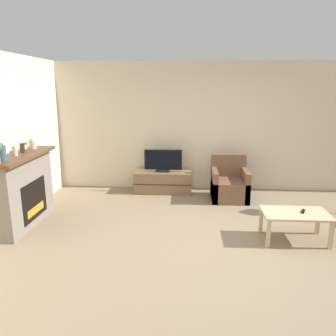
{
  "coord_description": "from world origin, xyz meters",
  "views": [
    {
      "loc": [
        -0.55,
        -4.31,
        2.16
      ],
      "look_at": [
        -0.89,
        1.0,
        0.85
      ],
      "focal_mm": 35.0,
      "sensor_mm": 36.0,
      "label": 1
    }
  ],
  "objects_px": {
    "mantel_vase_right": "(33,144)",
    "tv_stand": "(163,182)",
    "coffee_table": "(295,216)",
    "mantel_vase_centre_left": "(15,151)",
    "fireplace": "(22,189)",
    "mantel_clock": "(24,148)",
    "armchair": "(229,185)",
    "mantel_vase_left": "(2,152)",
    "remote": "(303,211)",
    "tv": "(163,162)"
  },
  "relations": [
    {
      "from": "mantel_vase_right",
      "to": "tv_stand",
      "type": "distance_m",
      "value": 2.71
    },
    {
      "from": "coffee_table",
      "to": "mantel_vase_centre_left",
      "type": "bearing_deg",
      "value": 177.28
    },
    {
      "from": "fireplace",
      "to": "mantel_clock",
      "type": "relative_size",
      "value": 10.28
    },
    {
      "from": "mantel_vase_centre_left",
      "to": "mantel_clock",
      "type": "bearing_deg",
      "value": 89.84
    },
    {
      "from": "armchair",
      "to": "coffee_table",
      "type": "relative_size",
      "value": 0.92
    },
    {
      "from": "mantel_vase_left",
      "to": "remote",
      "type": "height_order",
      "value": "mantel_vase_left"
    },
    {
      "from": "armchair",
      "to": "remote",
      "type": "bearing_deg",
      "value": -64.98
    },
    {
      "from": "armchair",
      "to": "tv",
      "type": "bearing_deg",
      "value": 165.55
    },
    {
      "from": "mantel_vase_left",
      "to": "armchair",
      "type": "relative_size",
      "value": 0.3
    },
    {
      "from": "mantel_vase_right",
      "to": "armchair",
      "type": "relative_size",
      "value": 0.23
    },
    {
      "from": "armchair",
      "to": "remote",
      "type": "height_order",
      "value": "armchair"
    },
    {
      "from": "mantel_vase_left",
      "to": "mantel_vase_right",
      "type": "relative_size",
      "value": 1.34
    },
    {
      "from": "mantel_vase_centre_left",
      "to": "coffee_table",
      "type": "relative_size",
      "value": 0.18
    },
    {
      "from": "mantel_vase_left",
      "to": "remote",
      "type": "relative_size",
      "value": 1.68
    },
    {
      "from": "coffee_table",
      "to": "remote",
      "type": "bearing_deg",
      "value": 14.23
    },
    {
      "from": "tv_stand",
      "to": "coffee_table",
      "type": "height_order",
      "value": "tv_stand"
    },
    {
      "from": "mantel_vase_left",
      "to": "mantel_clock",
      "type": "bearing_deg",
      "value": 89.93
    },
    {
      "from": "mantel_clock",
      "to": "armchair",
      "type": "relative_size",
      "value": 0.18
    },
    {
      "from": "mantel_vase_right",
      "to": "remote",
      "type": "bearing_deg",
      "value": -9.94
    },
    {
      "from": "armchair",
      "to": "remote",
      "type": "xyz_separation_m",
      "value": [
        0.83,
        -1.79,
        0.16
      ]
    },
    {
      "from": "mantel_vase_left",
      "to": "mantel_clock",
      "type": "xyz_separation_m",
      "value": [
        0.0,
        0.62,
        -0.04
      ]
    },
    {
      "from": "fireplace",
      "to": "tv",
      "type": "xyz_separation_m",
      "value": [
        2.1,
        1.85,
        0.07
      ]
    },
    {
      "from": "fireplace",
      "to": "tv_stand",
      "type": "height_order",
      "value": "fireplace"
    },
    {
      "from": "mantel_clock",
      "to": "tv",
      "type": "height_order",
      "value": "mantel_clock"
    },
    {
      "from": "tv_stand",
      "to": "coffee_table",
      "type": "distance_m",
      "value": 3.0
    },
    {
      "from": "mantel_vase_left",
      "to": "mantel_vase_centre_left",
      "type": "relative_size",
      "value": 1.54
    },
    {
      "from": "mantel_vase_centre_left",
      "to": "mantel_clock",
      "type": "relative_size",
      "value": 1.11
    },
    {
      "from": "tv_stand",
      "to": "remote",
      "type": "distance_m",
      "value": 3.06
    },
    {
      "from": "fireplace",
      "to": "armchair",
      "type": "relative_size",
      "value": 1.81
    },
    {
      "from": "tv_stand",
      "to": "remote",
      "type": "relative_size",
      "value": 7.79
    },
    {
      "from": "mantel_vase_centre_left",
      "to": "tv",
      "type": "relative_size",
      "value": 0.21
    },
    {
      "from": "mantel_vase_right",
      "to": "fireplace",
      "type": "bearing_deg",
      "value": -92.09
    },
    {
      "from": "mantel_clock",
      "to": "remote",
      "type": "bearing_deg",
      "value": -5.88
    },
    {
      "from": "tv",
      "to": "coffee_table",
      "type": "distance_m",
      "value": 3.01
    },
    {
      "from": "remote",
      "to": "tv_stand",
      "type": "bearing_deg",
      "value": 159.32
    },
    {
      "from": "fireplace",
      "to": "tv_stand",
      "type": "xyz_separation_m",
      "value": [
        2.1,
        1.85,
        -0.37
      ]
    },
    {
      "from": "mantel_vase_right",
      "to": "tv",
      "type": "distance_m",
      "value": 2.57
    },
    {
      "from": "remote",
      "to": "tv",
      "type": "bearing_deg",
      "value": 159.35
    },
    {
      "from": "mantel_clock",
      "to": "remote",
      "type": "height_order",
      "value": "mantel_clock"
    },
    {
      "from": "coffee_table",
      "to": "tv",
      "type": "bearing_deg",
      "value": 133.74
    },
    {
      "from": "mantel_vase_left",
      "to": "mantel_vase_centre_left",
      "type": "height_order",
      "value": "mantel_vase_left"
    },
    {
      "from": "mantel_vase_left",
      "to": "tv_stand",
      "type": "bearing_deg",
      "value": 47.98
    },
    {
      "from": "mantel_clock",
      "to": "remote",
      "type": "distance_m",
      "value": 4.36
    },
    {
      "from": "armchair",
      "to": "tv_stand",
      "type": "bearing_deg",
      "value": 165.47
    },
    {
      "from": "mantel_vase_centre_left",
      "to": "tv_stand",
      "type": "height_order",
      "value": "mantel_vase_centre_left"
    },
    {
      "from": "fireplace",
      "to": "mantel_vase_centre_left",
      "type": "distance_m",
      "value": 0.66
    },
    {
      "from": "mantel_vase_centre_left",
      "to": "mantel_clock",
      "type": "height_order",
      "value": "mantel_vase_centre_left"
    },
    {
      "from": "mantel_vase_left",
      "to": "mantel_vase_centre_left",
      "type": "distance_m",
      "value": 0.35
    },
    {
      "from": "mantel_vase_left",
      "to": "tv",
      "type": "distance_m",
      "value": 3.18
    },
    {
      "from": "mantel_vase_right",
      "to": "remote",
      "type": "distance_m",
      "value": 4.41
    }
  ]
}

